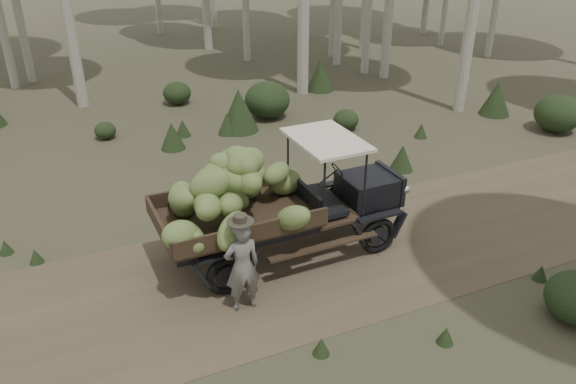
% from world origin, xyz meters
% --- Properties ---
extents(ground, '(120.00, 120.00, 0.00)m').
position_xyz_m(ground, '(0.00, 0.00, 0.00)').
color(ground, '#473D2B').
rests_on(ground, ground).
extents(dirt_track, '(70.00, 4.00, 0.01)m').
position_xyz_m(dirt_track, '(0.00, 0.00, 0.00)').
color(dirt_track, brown).
rests_on(dirt_track, ground).
extents(banana_truck, '(5.18, 2.49, 2.46)m').
position_xyz_m(banana_truck, '(0.98, 0.47, 1.41)').
color(banana_truck, black).
rests_on(banana_truck, ground).
extents(farmer, '(0.61, 0.45, 1.79)m').
position_xyz_m(farmer, '(0.25, -0.74, 0.85)').
color(farmer, '#5F5C57').
rests_on(farmer, ground).
extents(undergrowth, '(22.07, 22.57, 1.37)m').
position_xyz_m(undergrowth, '(2.23, -0.27, 0.53)').
color(undergrowth, '#233319').
rests_on(undergrowth, ground).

